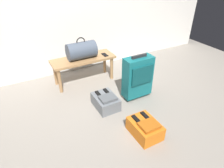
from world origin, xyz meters
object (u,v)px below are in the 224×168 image
object	(u,v)px
backpack_orange	(145,128)
backpack_grey	(106,101)
suitcase_upright_teal	(138,77)
bench	(83,62)
cell_phone	(105,55)
duffel_bag_slate	(81,50)

from	to	relation	value
backpack_orange	backpack_grey	size ratio (longest dim) A/B	1.00
backpack_orange	suitcase_upright_teal	bearing A→B (deg)	62.82
bench	backpack_grey	distance (m)	0.83
suitcase_upright_teal	backpack_orange	distance (m)	0.79
suitcase_upright_teal	bench	bearing A→B (deg)	122.32
bench	cell_phone	bearing A→B (deg)	-8.92
bench	suitcase_upright_teal	distance (m)	0.93
duffel_bag_slate	suitcase_upright_teal	bearing A→B (deg)	-56.85
bench	backpack_grey	size ratio (longest dim) A/B	2.63
duffel_bag_slate	backpack_orange	distance (m)	1.53
suitcase_upright_teal	backpack_grey	bearing A→B (deg)	179.52
backpack_grey	bench	bearing A→B (deg)	89.53
duffel_bag_slate	backpack_grey	size ratio (longest dim) A/B	1.16
suitcase_upright_teal	duffel_bag_slate	bearing A→B (deg)	123.15
bench	duffel_bag_slate	world-z (taller)	duffel_bag_slate
bench	backpack_orange	world-z (taller)	bench
duffel_bag_slate	suitcase_upright_teal	world-z (taller)	duffel_bag_slate
backpack_grey	suitcase_upright_teal	bearing A→B (deg)	-0.48
cell_phone	backpack_orange	distance (m)	1.45
bench	suitcase_upright_teal	bearing A→B (deg)	-57.68
duffel_bag_slate	backpack_orange	xyz separation A→B (m)	(0.18, -1.45, -0.46)
duffel_bag_slate	backpack_grey	bearing A→B (deg)	-89.30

